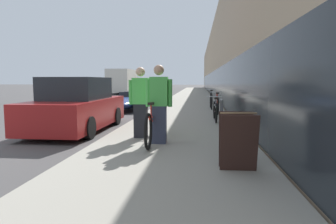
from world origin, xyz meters
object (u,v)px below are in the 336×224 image
Objects in this scene: person_rider at (159,104)px; bike_rack_hoop at (221,110)px; moving_truck at (124,82)px; parked_sedan_curbside at (77,107)px; person_bystander at (141,102)px; parked_sedan_far at (145,93)px; vintage_roadster_curbside at (127,103)px; tandem_bicycle at (155,123)px; sandwich_board_sign at (238,141)px; cruiser_bike_nearest at (215,111)px; cruiser_bike_middle at (217,105)px; cruiser_bike_farthest at (211,101)px.

bike_rack_hoop is at bearing 56.94° from person_rider.
parked_sedan_curbside is at bearing -78.90° from moving_truck.
parked_sedan_far is (-2.28, 13.27, -0.35)m from person_bystander.
parked_sedan_curbside reaches higher than vintage_roadster_curbside.
vintage_roadster_curbside is at bearing 107.99° from tandem_bicycle.
sandwich_board_sign is 0.13× the size of moving_truck.
vintage_roadster_curbside is at bearing -89.44° from parked_sedan_far.
person_bystander is 2.74m from bike_rack_hoop.
person_bystander is (-0.53, 0.62, -0.01)m from person_rider.
cruiser_bike_nearest is 4.56m from parked_sedan_curbside.
sandwich_board_sign is at bearing -74.72° from parked_sedan_far.
cruiser_bike_nearest is 5.69m from sandwich_board_sign.
vintage_roadster_curbside is at bearing 112.46° from sandwich_board_sign.
person_rider reaches higher than tandem_bicycle.
person_bystander is 0.24× the size of moving_truck.
cruiser_bike_nearest is at bearing 20.77° from parked_sedan_curbside.
sandwich_board_sign is (-0.17, -7.91, 0.07)m from cruiser_bike_middle.
cruiser_bike_nearest is (-0.10, 1.50, -0.16)m from bike_rack_hoop.
tandem_bicycle is at bearing 126.62° from sandwich_board_sign.
person_rider is 8.54m from cruiser_bike_farthest.
tandem_bicycle reaches higher than vintage_roadster_curbside.
cruiser_bike_farthest is at bearing 89.34° from cruiser_bike_nearest.
cruiser_bike_farthest is at bearing 79.83° from person_rider.
person_rider is 6.33m from cruiser_bike_middle.
person_rider is 8.90m from vintage_roadster_curbside.
person_bystander reaches higher than cruiser_bike_farthest.
cruiser_bike_farthest is 7.00m from parked_sedan_far.
person_rider reaches higher than cruiser_bike_middle.
moving_truck is at bearing 107.37° from sandwich_board_sign.
parked_sedan_far is at bearing 90.00° from parked_sedan_curbside.
moving_truck is (-7.76, 27.80, 0.88)m from tandem_bicycle.
cruiser_bike_farthest is 2.03× the size of sandwich_board_sign.
sandwich_board_sign is at bearing -67.54° from vintage_roadster_curbside.
bike_rack_hoop is at bearing -54.63° from vintage_roadster_curbside.
person_bystander is 8.04m from cruiser_bike_farthest.
tandem_bicycle is 1.54× the size of cruiser_bike_farthest.
bike_rack_hoop is 0.49× the size of cruiser_bike_middle.
moving_truck is (-9.37, 29.97, 0.83)m from sandwich_board_sign.
person_bystander is at bearing -104.67° from cruiser_bike_farthest.
person_bystander reaches higher than bike_rack_hoop.
tandem_bicycle is 3.86m from cruiser_bike_nearest.
person_bystander is at bearing -74.10° from vintage_roadster_curbside.
parked_sedan_curbside is (-4.46, -3.83, 0.21)m from cruiser_bike_middle.
parked_sedan_curbside is 26.40m from moving_truck.
cruiser_bike_nearest is at bearing -95.00° from cruiser_bike_middle.
person_bystander reaches higher than cruiser_bike_middle.
cruiser_bike_nearest is 0.41× the size of parked_sedan_curbside.
person_bystander is 5.91m from cruiser_bike_middle.
cruiser_bike_farthest is (0.05, 4.51, 0.04)m from cruiser_bike_nearest.
parked_sedan_curbside is (-2.81, 2.27, -0.28)m from person_rider.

